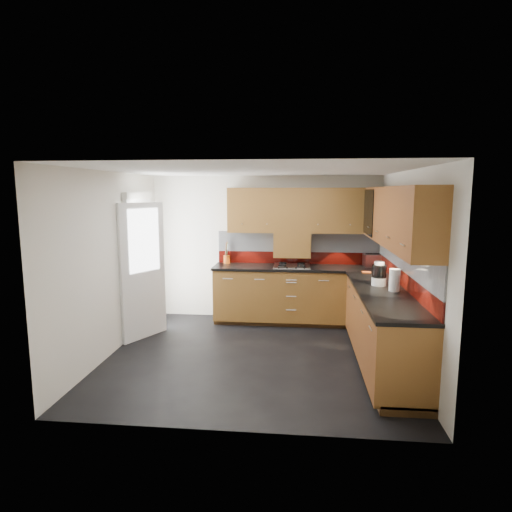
# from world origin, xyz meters

# --- Properties ---
(room) EXTENTS (4.00, 3.80, 2.64)m
(room) POSITION_xyz_m (0.00, 0.00, 1.50)
(room) COLOR black
(base_cabinets) EXTENTS (2.70, 3.20, 0.95)m
(base_cabinets) POSITION_xyz_m (1.07, 0.72, 0.44)
(base_cabinets) COLOR brown
(base_cabinets) RESTS_ON room
(countertop) EXTENTS (2.72, 3.22, 0.04)m
(countertop) POSITION_xyz_m (1.05, 0.70, 0.92)
(countertop) COLOR black
(countertop) RESTS_ON base_cabinets
(backsplash) EXTENTS (2.70, 3.20, 0.54)m
(backsplash) POSITION_xyz_m (1.28, 0.93, 1.21)
(backsplash) COLOR #680E09
(backsplash) RESTS_ON countertop
(upper_cabinets) EXTENTS (2.50, 3.20, 0.72)m
(upper_cabinets) POSITION_xyz_m (1.23, 0.78, 1.84)
(upper_cabinets) COLOR brown
(upper_cabinets) RESTS_ON room
(extractor_hood) EXTENTS (0.60, 0.33, 0.40)m
(extractor_hood) POSITION_xyz_m (0.45, 1.64, 1.28)
(extractor_hood) COLOR brown
(extractor_hood) RESTS_ON room
(glass_cabinet) EXTENTS (0.32, 0.80, 0.66)m
(glass_cabinet) POSITION_xyz_m (1.71, 1.07, 1.87)
(glass_cabinet) COLOR black
(glass_cabinet) RESTS_ON room
(back_door) EXTENTS (0.42, 1.19, 2.04)m
(back_door) POSITION_xyz_m (-1.78, 0.75, 1.03)
(back_door) COLOR white
(back_door) RESTS_ON room
(gas_hob) EXTENTS (0.58, 0.51, 0.05)m
(gas_hob) POSITION_xyz_m (0.45, 1.47, 0.95)
(gas_hob) COLOR silver
(gas_hob) RESTS_ON countertop
(utensil_pot) EXTENTS (0.11, 0.11, 0.38)m
(utensil_pot) POSITION_xyz_m (-0.65, 1.70, 1.03)
(utensil_pot) COLOR #CB5513
(utensil_pot) RESTS_ON countertop
(toaster) EXTENTS (0.31, 0.22, 0.21)m
(toaster) POSITION_xyz_m (1.75, 1.63, 1.04)
(toaster) COLOR silver
(toaster) RESTS_ON countertop
(food_processor) EXTENTS (0.19, 0.19, 0.31)m
(food_processor) POSITION_xyz_m (1.59, 0.20, 1.08)
(food_processor) COLOR white
(food_processor) RESTS_ON countertop
(paper_towel) EXTENTS (0.16, 0.16, 0.27)m
(paper_towel) POSITION_xyz_m (1.72, -0.11, 1.08)
(paper_towel) COLOR white
(paper_towel) RESTS_ON countertop
(orange_cloth) EXTENTS (0.14, 0.12, 0.01)m
(orange_cloth) POSITION_xyz_m (1.57, 1.08, 0.95)
(orange_cloth) COLOR orange
(orange_cloth) RESTS_ON countertop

